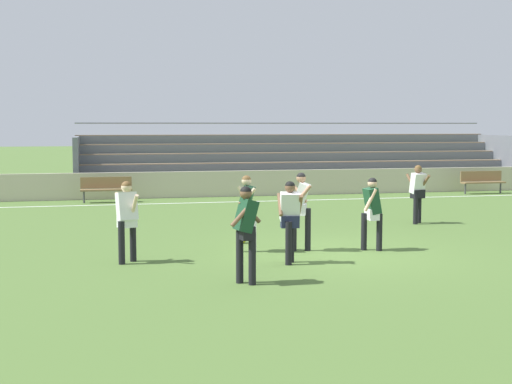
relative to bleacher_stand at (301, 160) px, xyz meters
The scene contains 14 objects.
ground_plane 15.63m from the bleacher_stand, 103.48° to the right, with size 160.00×160.00×0.00m, color #4C6B30.
field_line_sideline 5.99m from the bleacher_stand, 128.34° to the right, with size 44.00×0.12×0.01m, color white.
sideline_wall 4.54m from the bleacher_stand, 144.23° to the right, with size 48.00×0.16×0.99m, color beige.
bleacher_stand is the anchor object (origin of this frame).
bench_near_bin 7.51m from the bleacher_stand, 29.66° to the right, with size 1.80×0.40×0.90m.
bench_far_right 9.11m from the bleacher_stand, 155.96° to the right, with size 1.80×0.40×0.90m.
player_dark_on_ball 15.57m from the bleacher_stand, 110.66° to the right, with size 0.47×0.60×1.67m.
player_white_trailing_run 15.33m from the bleacher_stand, 106.31° to the right, with size 0.51×0.63×1.72m.
player_white_wide_left 17.26m from the bleacher_stand, 117.90° to the right, with size 0.46×0.69×1.64m.
player_dark_dropping_back 18.69m from the bleacher_stand, 109.23° to the right, with size 0.63×0.48×1.71m.
player_dark_overlapping 15.26m from the bleacher_stand, 100.45° to the right, with size 0.53×0.44×1.61m.
player_white_wide_right 16.79m from the bleacher_stand, 107.06° to the right, with size 0.51×0.52×1.65m.
player_white_challenging 11.26m from the bleacher_stand, 89.51° to the right, with size 0.48×0.64×1.64m.
soccer_ball 14.51m from the bleacher_stand, 111.74° to the right, with size 0.22×0.22×0.22m, color yellow.
Camera 1 is at (-5.05, -14.47, 2.77)m, focal length 50.21 mm.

